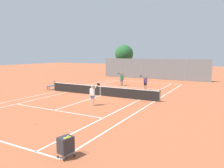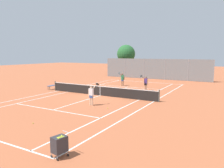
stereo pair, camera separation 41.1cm
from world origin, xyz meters
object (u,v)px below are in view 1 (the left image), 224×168
(tennis_net, at_px, (100,90))
(player_far_left, at_px, (122,79))
(player_near_side, at_px, (93,94))
(tree_behind_left, at_px, (124,54))
(loose_tennis_ball_0, at_px, (36,124))
(ball_cart, at_px, (66,145))
(courtside_bench, at_px, (52,86))
(loose_tennis_ball_1, at_px, (109,108))
(player_far_right, at_px, (145,82))

(tennis_net, xyz_separation_m, player_far_left, (-1.04, 6.89, 0.42))
(tennis_net, xyz_separation_m, player_near_side, (1.65, -3.84, 0.42))
(player_far_left, xyz_separation_m, tree_behind_left, (-6.06, 13.34, 3.04))
(player_far_left, relative_size, loose_tennis_ball_0, 26.88)
(tree_behind_left, bearing_deg, player_near_side, -70.04)
(ball_cart, bearing_deg, player_far_left, 109.61)
(tennis_net, height_order, tree_behind_left, tree_behind_left)
(courtside_bench, bearing_deg, loose_tennis_ball_1, -24.58)
(tennis_net, bearing_deg, loose_tennis_ball_1, -51.17)
(loose_tennis_ball_0, height_order, courtside_bench, courtside_bench)
(tennis_net, distance_m, loose_tennis_ball_1, 5.25)
(player_near_side, height_order, courtside_bench, player_near_side)
(player_far_left, xyz_separation_m, loose_tennis_ball_0, (2.31, -16.20, -0.89))
(loose_tennis_ball_1, distance_m, tree_behind_left, 26.71)
(player_near_side, xyz_separation_m, loose_tennis_ball_0, (-0.37, -5.47, -0.89))
(player_near_side, height_order, player_far_right, same)
(loose_tennis_ball_1, xyz_separation_m, tree_behind_left, (-10.37, 24.30, 3.93))
(player_far_right, height_order, loose_tennis_ball_0, player_far_right)
(tree_behind_left, bearing_deg, ball_cart, -68.34)
(player_far_left, distance_m, loose_tennis_ball_0, 16.39)
(loose_tennis_ball_0, distance_m, tree_behind_left, 30.95)
(loose_tennis_ball_1, bearing_deg, courtside_bench, 155.42)
(player_far_right, distance_m, loose_tennis_ball_1, 9.05)
(player_far_left, bearing_deg, loose_tennis_ball_1, -68.51)
(ball_cart, bearing_deg, loose_tennis_ball_1, 106.83)
(player_far_right, bearing_deg, player_far_left, 153.25)
(loose_tennis_ball_1, bearing_deg, player_near_side, 171.78)
(ball_cart, height_order, loose_tennis_ball_1, ball_cart)
(courtside_bench, height_order, tree_behind_left, tree_behind_left)
(player_far_right, distance_m, courtside_bench, 10.67)
(tennis_net, xyz_separation_m, tree_behind_left, (-7.09, 20.23, 3.46))
(courtside_bench, bearing_deg, tree_behind_left, 90.65)
(player_far_left, distance_m, player_far_right, 4.36)
(ball_cart, height_order, player_far_left, player_far_left)
(player_far_right, xyz_separation_m, tree_behind_left, (-9.95, 15.30, 3.04))
(tennis_net, xyz_separation_m, loose_tennis_ball_0, (1.28, -9.31, -0.48))
(player_far_left, distance_m, tree_behind_left, 14.96)
(loose_tennis_ball_0, bearing_deg, player_far_left, 98.13)
(ball_cart, relative_size, loose_tennis_ball_0, 14.58)
(tree_behind_left, bearing_deg, player_far_right, -56.96)
(ball_cart, bearing_deg, tennis_net, 115.54)
(tennis_net, bearing_deg, courtside_bench, 175.24)
(tree_behind_left, bearing_deg, loose_tennis_ball_1, -66.89)
(courtside_bench, bearing_deg, player_far_right, 24.10)
(player_far_right, bearing_deg, tennis_net, -120.14)
(tree_behind_left, bearing_deg, loose_tennis_ball_0, -74.18)
(tree_behind_left, bearing_deg, player_far_left, -65.58)
(player_far_right, bearing_deg, loose_tennis_ball_0, -96.35)
(ball_cart, relative_size, player_far_left, 0.54)
(ball_cart, relative_size, tree_behind_left, 0.17)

